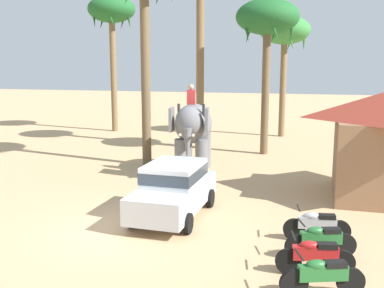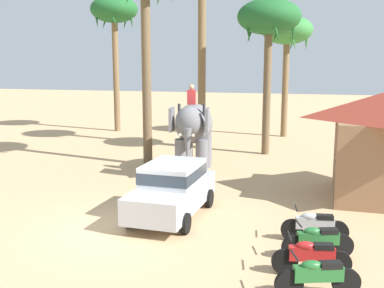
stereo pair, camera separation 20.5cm
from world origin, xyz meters
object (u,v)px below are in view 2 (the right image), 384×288
motorcycle_second_in_row (311,256)px  motorcycle_mid_row (318,240)px  palm_tree_behind_elephant (287,33)px  palm_tree_near_hut (269,21)px  motorcycle_fourth_in_row (315,225)px  car_sedan_foreground (172,187)px  elephant_with_mahout (193,128)px  motorcycle_nearest_camera (318,276)px  palm_tree_far_back (114,14)px

motorcycle_second_in_row → motorcycle_mid_row: 0.99m
palm_tree_behind_elephant → palm_tree_near_hut: palm_tree_near_hut is taller
motorcycle_fourth_in_row → car_sedan_foreground: bearing=167.3°
car_sedan_foreground → elephant_with_mahout: elephant_with_mahout is taller
palm_tree_behind_elephant → motorcycle_nearest_camera: bearing=-84.0°
elephant_with_mahout → motorcycle_fourth_in_row: bearing=-52.2°
motorcycle_nearest_camera → motorcycle_second_in_row: same height
palm_tree_near_hut → motorcycle_fourth_in_row: bearing=-77.4°
motorcycle_nearest_camera → motorcycle_fourth_in_row: same height
car_sedan_foreground → elephant_with_mahout: bearing=98.6°
car_sedan_foreground → motorcycle_fourth_in_row: size_ratio=2.32×
motorcycle_nearest_camera → motorcycle_mid_row: same height
motorcycle_second_in_row → palm_tree_far_back: 24.79m
palm_tree_behind_elephant → motorcycle_mid_row: bearing=-83.4°
car_sedan_foreground → motorcycle_second_in_row: 5.26m
motorcycle_second_in_row → motorcycle_mid_row: size_ratio=1.03×
car_sedan_foreground → motorcycle_second_in_row: car_sedan_foreground is taller
elephant_with_mahout → palm_tree_far_back: (-8.41, 10.61, 5.99)m
palm_tree_behind_elephant → palm_tree_far_back: (-11.49, -0.58, 1.42)m
motorcycle_nearest_camera → palm_tree_far_back: (-13.68, 20.33, 7.52)m
motorcycle_nearest_camera → motorcycle_mid_row: bearing=90.2°
motorcycle_fourth_in_row → palm_tree_far_back: (-13.59, 17.28, 7.52)m
elephant_with_mahout → palm_tree_far_back: palm_tree_far_back is taller
motorcycle_mid_row → palm_tree_behind_elephant: size_ratio=0.23×
motorcycle_mid_row → elephant_with_mahout: bearing=124.1°
car_sedan_foreground → motorcycle_mid_row: 4.88m
motorcycle_mid_row → palm_tree_near_hut: bearing=101.9°
palm_tree_near_hut → motorcycle_nearest_camera: bearing=-79.6°
palm_tree_far_back → palm_tree_behind_elephant: bearing=2.9°
motorcycle_fourth_in_row → palm_tree_far_back: 23.24m
motorcycle_second_in_row → palm_tree_far_back: (-13.54, 19.35, 7.52)m
car_sedan_foreground → motorcycle_second_in_row: bearing=-35.5°
elephant_with_mahout → motorcycle_second_in_row: size_ratio=2.23×
motorcycle_nearest_camera → palm_tree_far_back: bearing=123.9°
motorcycle_fourth_in_row → palm_tree_near_hut: bearing=102.6°
motorcycle_second_in_row → motorcycle_fourth_in_row: same height
elephant_with_mahout → motorcycle_second_in_row: bearing=-59.6°
motorcycle_second_in_row → motorcycle_nearest_camera: bearing=-81.7°
motorcycle_fourth_in_row → palm_tree_behind_elephant: (-2.10, 17.86, 6.10)m
motorcycle_fourth_in_row → palm_tree_behind_elephant: palm_tree_behind_elephant is taller
car_sedan_foreground → motorcycle_fourth_in_row: car_sedan_foreground is taller
palm_tree_near_hut → motorcycle_mid_row: bearing=-78.1°
palm_tree_far_back → motorcycle_mid_row: bearing=-53.3°
elephant_with_mahout → palm_tree_near_hut: size_ratio=0.50×
motorcycle_mid_row → palm_tree_near_hut: 14.53m
elephant_with_mahout → motorcycle_mid_row: size_ratio=2.28×
elephant_with_mahout → motorcycle_nearest_camera: (5.27, -9.73, -1.53)m
motorcycle_nearest_camera → palm_tree_near_hut: size_ratio=0.22×
palm_tree_far_back → car_sedan_foreground: bearing=-60.4°
elephant_with_mahout → motorcycle_mid_row: 9.50m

